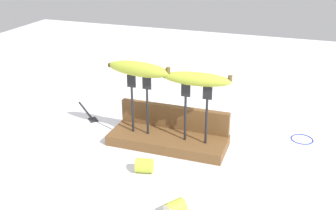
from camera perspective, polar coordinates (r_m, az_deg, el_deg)
name	(u,v)px	position (r m, az deg, el deg)	size (l,w,h in m)	color
ground_plane	(168,145)	(1.20, 0.00, -5.73)	(3.00, 3.00, 0.00)	silver
wooden_board	(168,140)	(1.19, 0.00, -5.09)	(0.35, 0.14, 0.03)	brown
board_backstop	(174,117)	(1.22, 0.89, -1.73)	(0.34, 0.02, 0.07)	brown
fork_stand_left	(140,100)	(1.16, -4.12, 0.79)	(0.07, 0.01, 0.18)	black
fork_stand_right	(196,109)	(1.11, 4.07, -0.53)	(0.09, 0.01, 0.17)	black
banana_raised_left	(139,69)	(1.13, -4.26, 5.19)	(0.20, 0.06, 0.04)	#B2C138
banana_raised_right	(197,79)	(1.08, 4.20, 3.76)	(0.19, 0.05, 0.04)	#B2C138
fork_fallen_near	(89,114)	(1.42, -11.37, -1.24)	(0.15, 0.14, 0.01)	black
banana_chunk_near	(144,166)	(1.06, -3.47, -8.71)	(0.05, 0.05, 0.04)	#B2C138
banana_chunk_far	(175,208)	(0.92, 1.02, -14.66)	(0.05, 0.06, 0.04)	#B2C138
wire_coil	(302,139)	(1.30, 18.78, -4.64)	(0.07, 0.07, 0.00)	#1E2DA5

